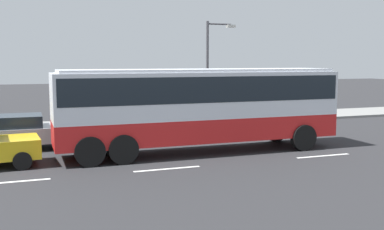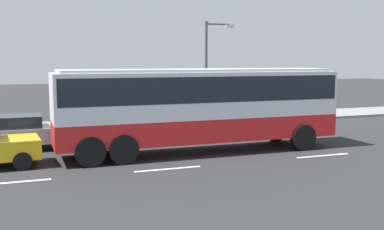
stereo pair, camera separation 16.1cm
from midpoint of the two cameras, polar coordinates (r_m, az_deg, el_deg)
The scene contains 8 objects.
ground_plane at distance 19.87m, azimuth 4.69°, elevation -4.14°, with size 120.00×120.00×0.00m, color #28282B.
sidewalk_curb at distance 27.94m, azimuth -2.96°, elevation -0.80°, with size 80.00×4.00×0.15m, color gray.
lane_centreline at distance 19.08m, azimuth 16.06°, elevation -4.84°, with size 40.32×0.16×0.01m.
coach_bus at distance 18.71m, azimuth 0.72°, elevation 1.76°, with size 11.64×2.66×3.42m.
car_silver_hatch at distance 20.71m, azimuth -21.25°, elevation -1.93°, with size 4.69×2.02×1.47m.
pedestrian_near_curb at distance 26.79m, azimuth -1.37°, elevation 0.91°, with size 0.32×0.32×1.52m.
pedestrian_at_crossing at distance 25.32m, azimuth -12.22°, elevation 0.44°, with size 0.32×0.32×1.54m.
street_lamp at distance 26.65m, azimuth 2.01°, elevation 6.38°, with size 1.80×0.24×5.84m.
Camera 2 is at (-8.39, -17.62, 3.77)m, focal length 42.93 mm.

